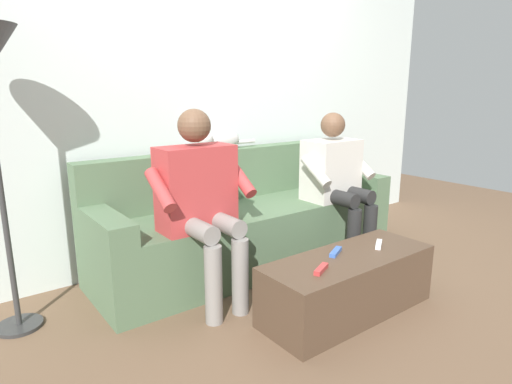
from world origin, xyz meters
The scene contains 10 objects.
ground_plane centered at (0.00, 0.60, 0.00)m, with size 8.00×8.00×0.00m, color brown.
back_wall centered at (0.00, -0.53, 1.32)m, with size 4.91×0.06×2.63m, color silver.
couch centered at (0.00, -0.11, 0.30)m, with size 2.33×0.70×0.84m.
coffee_table centered at (0.00, 0.86, 0.18)m, with size 1.08×0.41×0.35m.
person_left_seated centered at (-0.59, 0.20, 0.64)m, with size 0.56×0.51×1.11m.
person_right_seated centered at (0.59, 0.22, 0.67)m, with size 0.61×0.48×1.17m.
cat_on_backrest centered at (0.10, -0.35, 0.92)m, with size 0.51×0.12×0.16m.
remote_white centered at (-0.26, 0.86, 0.36)m, with size 0.13×0.03×0.02m, color white.
remote_blue centered at (0.04, 0.78, 0.36)m, with size 0.15×0.04×0.02m, color #3860B7.
remote_red centered at (0.28, 0.91, 0.36)m, with size 0.14×0.03×0.02m, color #B73333.
Camera 1 is at (1.82, 2.37, 1.27)m, focal length 30.22 mm.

